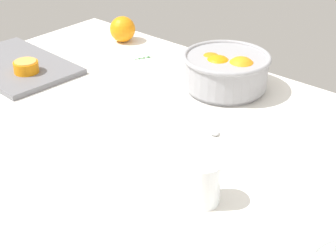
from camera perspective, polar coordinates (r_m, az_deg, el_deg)
The scene contains 8 objects.
ground_plane at distance 109.80cm, azimuth -1.15°, elevation -3.03°, with size 149.49×98.18×3.00cm, color white.
fruit_bowl at distance 131.96cm, azimuth 6.50°, elevation 6.17°, with size 22.58×22.58×10.33cm.
juice_glass at distance 92.12cm, azimuth 3.88°, elevation -6.58°, with size 6.45×6.45×8.43cm.
cutting_board at distance 151.94cm, azimuth -16.70°, elevation 6.49°, with size 35.87×23.19×1.54cm, color slate.
orange_half_0 at distance 144.10cm, azimuth -15.57°, elevation 6.41°, with size 6.71×6.71×3.32cm.
loose_orange_1 at distance 164.75cm, azimuth -5.10°, elevation 10.73°, with size 8.09×8.09×8.09cm, color orange.
spoon at distance 116.94cm, azimuth 4.15°, elevation 0.25°, with size 15.98×8.38×1.00cm.
herb_sprig_0 at distance 152.58cm, azimuth -2.64°, elevation 7.67°, with size 2.86×5.14×0.99cm.
Camera 1 is at (61.81, -67.94, 58.67)cm, focal length 54.56 mm.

